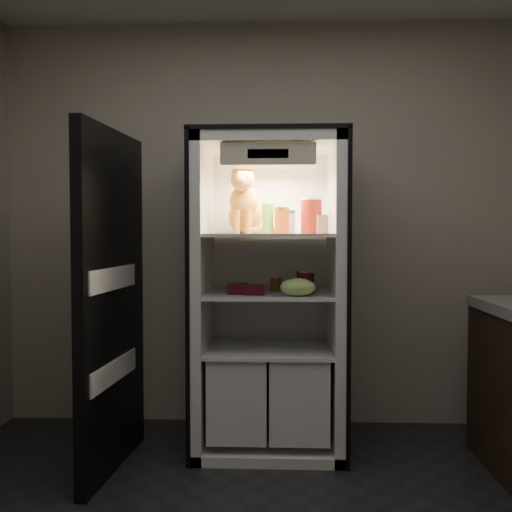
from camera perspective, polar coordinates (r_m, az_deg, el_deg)
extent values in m
plane|color=#B6AA97|center=(3.86, 1.44, 3.18)|extent=(3.60, 0.00, 3.60)
plane|color=#B6AA97|center=(0.28, -11.34, 13.46)|extent=(3.60, 0.00, 3.60)
cube|color=white|center=(3.75, 1.40, -3.30)|extent=(0.85, 0.06, 1.85)
cube|color=white|center=(3.46, -5.25, -3.79)|extent=(0.06, 0.70, 1.85)
cube|color=white|center=(3.45, 7.90, -3.82)|extent=(0.06, 0.70, 1.85)
cube|color=white|center=(3.45, 1.32, 11.10)|extent=(0.85, 0.70, 0.06)
cube|color=white|center=(3.64, 1.30, -17.97)|extent=(0.85, 0.70, 0.06)
cube|color=black|center=(3.47, -5.94, -3.78)|extent=(0.02, 0.72, 1.87)
cube|color=black|center=(3.45, 8.59, -3.82)|extent=(0.02, 0.72, 1.87)
cube|color=black|center=(3.46, 1.32, 11.79)|extent=(0.90, 0.72, 0.02)
cube|color=white|center=(3.38, 1.31, 2.10)|extent=(0.73, 0.62, 0.02)
cube|color=white|center=(3.40, 1.30, -3.80)|extent=(0.73, 0.62, 0.02)
cube|color=white|center=(3.52, -1.64, -13.21)|extent=(0.34, 0.58, 0.48)
cube|color=white|center=(3.51, 4.23, -13.25)|extent=(0.34, 0.58, 0.48)
cube|color=white|center=(3.45, 1.30, -9.25)|extent=(0.73, 0.62, 0.02)
cube|color=beige|center=(3.20, 1.24, 9.98)|extent=(0.52, 0.18, 0.12)
cube|color=black|center=(3.12, 1.21, 10.19)|extent=(0.22, 0.01, 0.05)
cube|color=black|center=(3.21, -14.21, -4.33)|extent=(0.13, 0.87, 1.85)
cube|color=white|center=(3.22, -14.37, -11.09)|extent=(0.11, 0.64, 0.12)
cube|color=white|center=(3.14, -14.46, -2.19)|extent=(0.11, 0.64, 0.12)
ellipsoid|color=orange|center=(3.54, -1.06, 3.99)|extent=(0.22, 0.27, 0.22)
ellipsoid|color=orange|center=(3.43, -1.24, 5.45)|extent=(0.18, 0.16, 0.19)
sphere|color=orange|center=(3.38, -1.36, 7.67)|extent=(0.15, 0.15, 0.14)
sphere|color=orange|center=(3.32, -1.46, 7.49)|extent=(0.06, 0.06, 0.06)
cone|color=orange|center=(3.40, -2.06, 8.80)|extent=(0.06, 0.06, 0.06)
cone|color=orange|center=(3.39, -0.62, 8.82)|extent=(0.06, 0.06, 0.06)
cylinder|color=orange|center=(3.37, -1.93, 3.44)|extent=(0.04, 0.04, 0.14)
cylinder|color=orange|center=(3.36, -0.78, 3.45)|extent=(0.04, 0.04, 0.14)
cylinder|color=orange|center=(3.43, 0.72, 2.59)|extent=(0.25, 0.13, 0.04)
cylinder|color=green|center=(3.42, 1.19, 3.65)|extent=(0.07, 0.07, 0.16)
cylinder|color=green|center=(3.42, 1.19, 5.15)|extent=(0.07, 0.07, 0.01)
cylinder|color=white|center=(3.48, 3.13, 3.26)|extent=(0.10, 0.10, 0.12)
cylinder|color=#1953B1|center=(3.48, 3.13, 4.42)|extent=(0.10, 0.10, 0.02)
cylinder|color=#9C130E|center=(3.38, 2.60, 3.45)|extent=(0.09, 0.09, 0.14)
cylinder|color=gold|center=(3.39, 2.60, 4.77)|extent=(0.09, 0.09, 0.02)
cylinder|color=maroon|center=(3.43, 5.56, 3.93)|extent=(0.13, 0.13, 0.20)
cylinder|color=white|center=(3.43, 5.57, 5.74)|extent=(0.13, 0.13, 0.02)
cube|color=silver|center=(3.27, 6.68, 3.18)|extent=(0.06, 0.06, 0.11)
cylinder|color=black|center=(3.53, 4.59, -2.46)|extent=(0.06, 0.06, 0.12)
cylinder|color=#B2B2B2|center=(3.53, 4.59, -1.47)|extent=(0.07, 0.07, 0.00)
cylinder|color=black|center=(3.38, 5.28, -2.69)|extent=(0.06, 0.06, 0.12)
cylinder|color=#B2B2B2|center=(3.37, 5.29, -1.67)|extent=(0.07, 0.07, 0.00)
cylinder|color=black|center=(3.31, 4.93, -2.72)|extent=(0.07, 0.07, 0.13)
cylinder|color=#B2B2B2|center=(3.30, 4.93, -1.60)|extent=(0.07, 0.07, 0.00)
cylinder|color=#4E3716|center=(3.44, 2.01, -2.85)|extent=(0.07, 0.07, 0.09)
cylinder|color=#B2B2B2|center=(3.44, 2.01, -2.05)|extent=(0.07, 0.07, 0.01)
ellipsoid|color=#A3D362|center=(3.20, 4.21, -3.13)|extent=(0.20, 0.14, 0.10)
cube|color=#510D16|center=(3.32, -1.76, -3.27)|extent=(0.12, 0.12, 0.06)
cube|color=#510D16|center=(3.27, -0.09, -3.41)|extent=(0.11, 0.11, 0.05)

